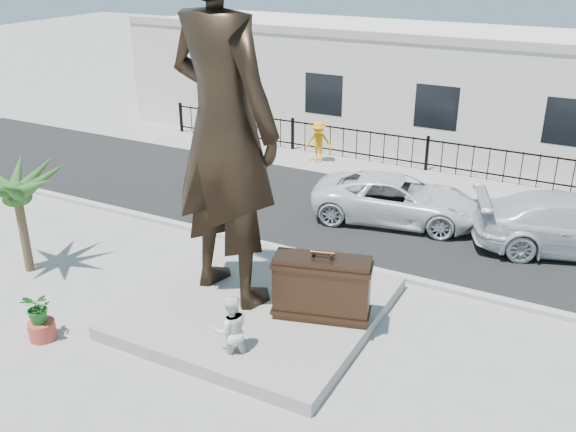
% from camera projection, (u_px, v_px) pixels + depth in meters
% --- Properties ---
extents(ground, '(100.00, 100.00, 0.00)m').
position_uv_depth(ground, '(242.00, 353.00, 13.12)').
color(ground, '#9E9991').
rests_on(ground, ground).
extents(street, '(40.00, 7.00, 0.01)m').
position_uv_depth(street, '(380.00, 216.00, 19.61)').
color(street, black).
rests_on(street, ground).
extents(curb, '(40.00, 0.25, 0.12)m').
position_uv_depth(curb, '(333.00, 261.00, 16.75)').
color(curb, '#A5A399').
rests_on(curb, ground).
extents(far_sidewalk, '(40.00, 2.50, 0.02)m').
position_uv_depth(far_sidewalk, '(419.00, 177.00, 22.86)').
color(far_sidewalk, '#9E9991').
rests_on(far_sidewalk, ground).
extents(plinth, '(5.20, 5.20, 0.30)m').
position_uv_depth(plinth, '(258.00, 307.00, 14.50)').
color(plinth, gray).
rests_on(plinth, ground).
extents(fence, '(22.00, 0.10, 1.20)m').
position_uv_depth(fence, '(427.00, 155.00, 23.27)').
color(fence, black).
rests_on(fence, ground).
extents(building, '(28.00, 7.00, 4.40)m').
position_uv_depth(building, '(460.00, 89.00, 26.05)').
color(building, silver).
rests_on(building, ground).
extents(statue, '(3.21, 2.49, 7.83)m').
position_uv_depth(statue, '(224.00, 126.00, 13.33)').
color(statue, black).
rests_on(statue, plinth).
extents(suitcase, '(2.12, 1.16, 1.42)m').
position_uv_depth(suitcase, '(322.00, 288.00, 13.56)').
color(suitcase, '#311F14').
rests_on(suitcase, plinth).
extents(tourist, '(0.92, 0.90, 1.50)m').
position_uv_depth(tourist, '(231.00, 330.00, 12.56)').
color(tourist, white).
rests_on(tourist, ground).
extents(car_white, '(5.24, 3.13, 1.36)m').
position_uv_depth(car_white, '(396.00, 199.00, 19.07)').
color(car_white, silver).
rests_on(car_white, street).
extents(car_silver, '(5.71, 3.78, 1.54)m').
position_uv_depth(car_silver, '(575.00, 225.00, 17.12)').
color(car_silver, silver).
rests_on(car_silver, street).
extents(worker, '(1.13, 0.86, 1.56)m').
position_uv_depth(worker, '(318.00, 142.00, 24.07)').
color(worker, '#FF9C0D').
rests_on(worker, far_sidewalk).
extents(palm_tree, '(1.80, 1.80, 3.20)m').
position_uv_depth(palm_tree, '(30.00, 270.00, 16.43)').
color(palm_tree, '#234C1B').
rests_on(palm_tree, ground).
extents(planter, '(0.56, 0.56, 0.40)m').
position_uv_depth(planter, '(42.00, 330.00, 13.54)').
color(planter, '#AA3E2D').
rests_on(planter, ground).
extents(shrub, '(0.70, 0.62, 0.71)m').
position_uv_depth(shrub, '(38.00, 308.00, 13.32)').
color(shrub, '#1E5B1D').
rests_on(shrub, planter).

